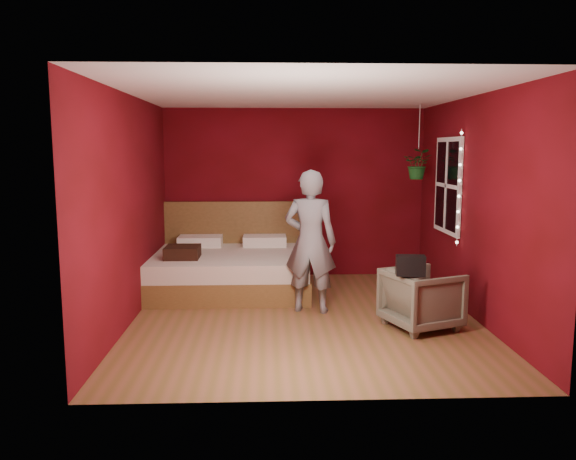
% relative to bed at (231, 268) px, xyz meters
% --- Properties ---
extents(floor, '(4.50, 4.50, 0.00)m').
position_rel_bed_xyz_m(floor, '(0.95, -1.39, -0.31)').
color(floor, brown).
rests_on(floor, ground).
extents(room_walls, '(4.04, 4.54, 2.62)m').
position_rel_bed_xyz_m(room_walls, '(0.95, -1.39, 1.37)').
color(room_walls, maroon).
rests_on(room_walls, ground).
extents(window, '(0.05, 0.97, 1.27)m').
position_rel_bed_xyz_m(window, '(2.92, -0.49, 1.19)').
color(window, white).
rests_on(window, room_walls).
extents(fairy_lights, '(0.04, 0.04, 1.45)m').
position_rel_bed_xyz_m(fairy_lights, '(2.89, -1.01, 1.19)').
color(fairy_lights, silver).
rests_on(fairy_lights, room_walls).
extents(bed, '(2.15, 1.82, 1.18)m').
position_rel_bed_xyz_m(bed, '(0.00, 0.00, 0.00)').
color(bed, brown).
rests_on(bed, ground).
extents(person, '(0.72, 0.56, 1.74)m').
position_rel_bed_xyz_m(person, '(1.04, -1.15, 0.56)').
color(person, slate).
rests_on(person, ground).
extents(armchair, '(0.94, 0.93, 0.67)m').
position_rel_bed_xyz_m(armchair, '(2.23, -1.85, 0.03)').
color(armchair, '#676451').
rests_on(armchair, ground).
extents(handbag, '(0.32, 0.19, 0.21)m').
position_rel_bed_xyz_m(handbag, '(2.01, -2.14, 0.47)').
color(handbag, black).
rests_on(handbag, armchair).
extents(throw_pillow, '(0.45, 0.45, 0.16)m').
position_rel_bed_xyz_m(throw_pillow, '(-0.61, -0.42, 0.31)').
color(throw_pillow, black).
rests_on(throw_pillow, bed).
extents(hanging_plant, '(0.49, 0.46, 1.04)m').
position_rel_bed_xyz_m(hanging_plant, '(2.65, 0.02, 1.46)').
color(hanging_plant, silver).
rests_on(hanging_plant, room_walls).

